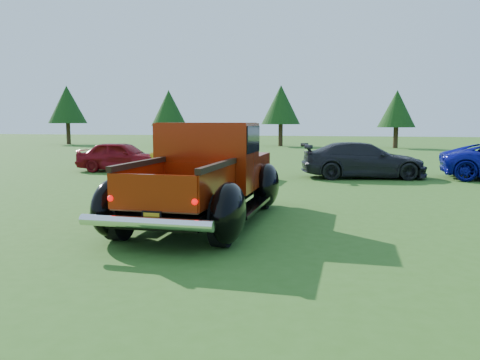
{
  "coord_description": "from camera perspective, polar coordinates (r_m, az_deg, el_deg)",
  "views": [
    {
      "loc": [
        2.32,
        -7.61,
        1.99
      ],
      "look_at": [
        0.54,
        0.2,
        1.0
      ],
      "focal_mm": 35.0,
      "sensor_mm": 36.0,
      "label": 1
    }
  ],
  "objects": [
    {
      "name": "tree_far_west",
      "position": [
        44.81,
        -20.33,
        8.61
      ],
      "size": [
        3.33,
        3.33,
        5.2
      ],
      "color": "#332114",
      "rests_on": "ground"
    },
    {
      "name": "tree_mid_left",
      "position": [
        39.0,
        5.0,
        9.11
      ],
      "size": [
        3.2,
        3.2,
        5.0
      ],
      "color": "#332114",
      "rests_on": "ground"
    },
    {
      "name": "tree_mid_right",
      "position": [
        37.8,
        18.57,
        8.22
      ],
      "size": [
        2.82,
        2.82,
        4.4
      ],
      "color": "#332114",
      "rests_on": "ground"
    },
    {
      "name": "pickup_truck",
      "position": [
        9.71,
        -3.89,
        0.85
      ],
      "size": [
        2.59,
        5.39,
        1.98
      ],
      "rotation": [
        0.0,
        0.0,
        -0.02
      ],
      "color": "black",
      "rests_on": "ground"
    },
    {
      "name": "show_car_yellow",
      "position": [
        16.56,
        -3.84,
        2.42
      ],
      "size": [
        3.97,
        1.49,
        1.29
      ],
      "primitive_type": "imported",
      "rotation": [
        0.0,
        0.0,
        1.54
      ],
      "color": "orange",
      "rests_on": "ground"
    },
    {
      "name": "show_car_grey",
      "position": [
        17.3,
        14.79,
        2.36
      ],
      "size": [
        4.63,
        2.55,
        1.27
      ],
      "primitive_type": "imported",
      "rotation": [
        0.0,
        0.0,
        1.75
      ],
      "color": "black",
      "rests_on": "ground"
    },
    {
      "name": "tree_west",
      "position": [
        39.33,
        -8.67,
        8.64
      ],
      "size": [
        2.94,
        2.94,
        4.6
      ],
      "color": "#332114",
      "rests_on": "ground"
    },
    {
      "name": "show_car_red",
      "position": [
        19.47,
        -14.19,
        2.81
      ],
      "size": [
        3.62,
        1.54,
        1.22
      ],
      "primitive_type": "imported",
      "rotation": [
        0.0,
        0.0,
        1.6
      ],
      "color": "maroon",
      "rests_on": "ground"
    },
    {
      "name": "ground",
      "position": [
        8.2,
        -4.05,
        -6.99
      ],
      "size": [
        120.0,
        120.0,
        0.0
      ],
      "primitive_type": "plane",
      "color": "#305C1A",
      "rests_on": "ground"
    }
  ]
}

